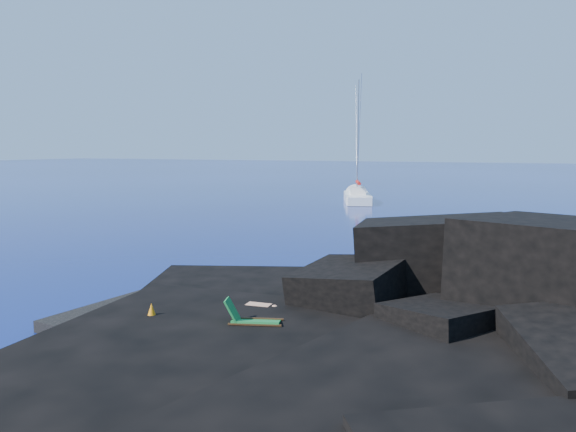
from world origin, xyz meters
name	(u,v)px	position (x,y,z in m)	size (l,w,h in m)	color
ground	(87,314)	(0.00, 0.00, 0.00)	(400.00, 400.00, 0.00)	#040E40
headland	(525,344)	(13.00, 3.00, 0.00)	(24.00, 24.00, 3.60)	black
beach	(213,328)	(4.50, 0.50, 0.00)	(8.50, 6.00, 0.70)	black
surf_foam	(291,295)	(5.00, 5.00, 0.00)	(10.00, 8.00, 0.06)	white
sailboat	(357,202)	(-3.93, 40.07, 0.00)	(2.42, 11.53, 12.09)	white
deck_chair	(256,315)	(6.35, -0.22, 0.86)	(1.49, 0.65, 1.02)	#197433
towel	(259,313)	(5.56, 1.41, 0.37)	(1.74, 0.82, 0.05)	white
sunbather	(259,307)	(5.56, 1.41, 0.53)	(1.65, 0.51, 0.28)	tan
marker_cone	(152,314)	(3.30, -0.83, 0.66)	(0.41, 0.41, 0.62)	orange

